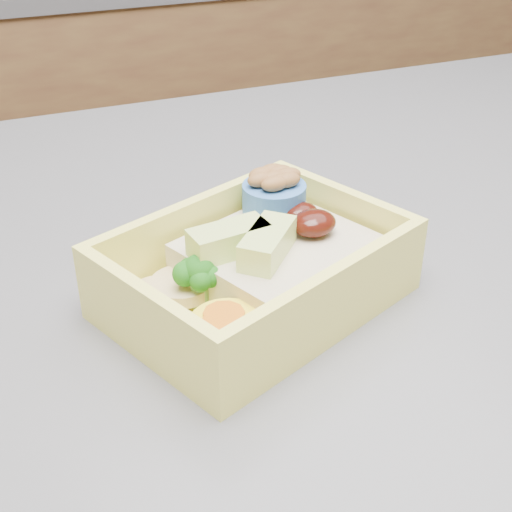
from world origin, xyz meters
name	(u,v)px	position (x,y,z in m)	size (l,w,h in m)	color
bento_box	(260,267)	(-0.20, -0.09, 0.94)	(0.22, 0.19, 0.07)	#F8F066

